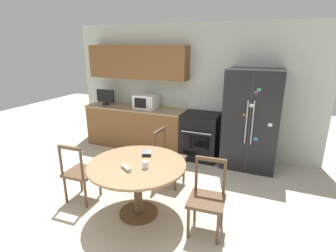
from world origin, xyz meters
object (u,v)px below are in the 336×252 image
Objects in this scene: oven_range at (201,135)px; dining_chair_right at (207,199)px; candle_glass at (145,165)px; wallet at (147,154)px; refrigerator at (251,120)px; dining_chair_far at (168,158)px; countertop_tv at (106,96)px; microwave at (146,101)px; dining_chair_left at (80,173)px.

dining_chair_right is at bearing -72.14° from oven_range.
candle_glass is 0.55× the size of wallet.
wallet is at bearing -97.68° from oven_range.
refrigerator reaches higher than oven_range.
wallet is at bearing -19.33° from dining_chair_right.
dining_chair_far is 1.06m from candle_glass.
candle_glass is (-1.02, -2.17, -0.12)m from refrigerator.
oven_range is 2.31m from countertop_tv.
refrigerator is 10.76× the size of wallet.
microwave is at bearing 178.42° from oven_range.
dining_chair_far and dining_chair_right have the same top height.
dining_chair_right is (1.90, -2.14, -0.61)m from microwave.
dining_chair_right is at bearing -1.05° from dining_chair_left.
refrigerator is 2.14m from dining_chair_right.
refrigerator reaches higher than dining_chair_right.
microwave is 2.52m from candle_glass.
refrigerator is at bearing 64.92° from candle_glass.
refrigerator is at bearing 138.96° from dining_chair_far.
refrigerator is at bearing -0.49° from countertop_tv.
refrigerator is 1.67× the size of oven_range.
oven_range is 1.20× the size of dining_chair_right.
dining_chair_left is at bearing -63.86° from countertop_tv.
dining_chair_far is (1.03, -1.24, -0.61)m from microwave.
dining_chair_left is at bearing -88.61° from microwave.
dining_chair_far is (-1.13, -1.18, -0.46)m from refrigerator.
wallet is at bearing 15.57° from dining_chair_left.
microwave is 5.01× the size of candle_glass.
countertop_tv is (-3.16, 0.03, 0.18)m from refrigerator.
dining_chair_right is at bearing -96.97° from refrigerator.
dining_chair_right is (2.91, -2.10, -0.65)m from countertop_tv.
candle_glass is (2.14, -2.20, -0.30)m from countertop_tv.
countertop_tv is 0.48× the size of dining_chair_far.
countertop_tv is 2.49m from dining_chair_left.
refrigerator is at bearing 57.09° from wallet.
oven_range is at bearing 82.32° from wallet.
countertop_tv reaches higher than dining_chair_right.
dining_chair_far is 1.36m from dining_chair_left.
microwave is (-2.15, 0.06, 0.15)m from refrigerator.
wallet is (0.92, 0.30, 0.33)m from dining_chair_left.
refrigerator is 1.99× the size of dining_chair_left.
microwave is at bearing 88.62° from dining_chair_left.
oven_range is at bearing 87.77° from candle_glass.
countertop_tv is 0.48× the size of dining_chair_left.
refrigerator reaches higher than countertop_tv.
oven_range is 2.21m from dining_chair_right.
dining_chair_right reaches higher than wallet.
countertop_tv is (-2.23, -0.00, 0.61)m from oven_range.
microwave is 0.52× the size of dining_chair_far.
refrigerator reaches higher than dining_chair_far.
candle_glass is at bearing -45.76° from countertop_tv.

